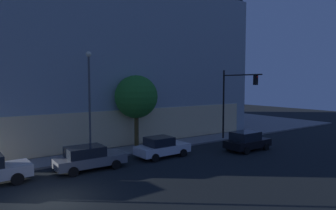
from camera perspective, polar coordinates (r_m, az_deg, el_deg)
ground_plane at (r=16.51m, az=-21.65°, el=-16.76°), size 120.00×120.00×0.00m
modern_building at (r=42.09m, az=-16.01°, el=8.61°), size 29.22×31.68×18.45m
traffic_light_far_corner at (r=29.96m, az=12.56°, el=2.11°), size 0.32×4.77×6.97m
street_lamp_sidewalk at (r=23.83m, az=-14.87°, el=2.66°), size 0.44×0.44×8.12m
sidewalk_tree at (r=26.40m, az=-6.12°, el=1.55°), size 3.81×3.81×6.38m
car_grey at (r=21.01m, az=-15.02°, el=-9.72°), size 4.68×2.18×1.59m
car_white at (r=23.61m, az=-1.22°, el=-8.06°), size 4.37×2.20×1.62m
car_black at (r=26.72m, az=14.89°, el=-6.67°), size 4.26×2.21×1.65m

